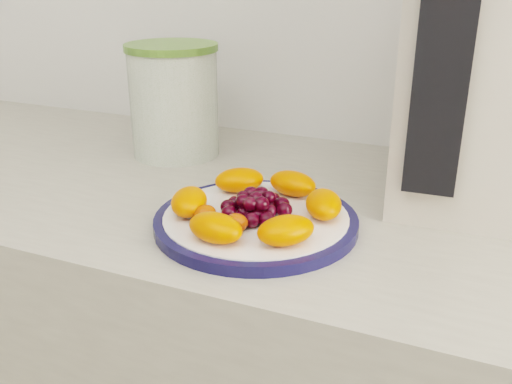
% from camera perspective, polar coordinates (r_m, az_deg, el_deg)
% --- Properties ---
extents(plate_rim, '(0.27, 0.27, 0.01)m').
position_cam_1_polar(plate_rim, '(0.76, 0.00, -2.97)').
color(plate_rim, '#11113C').
rests_on(plate_rim, counter).
extents(plate_face, '(0.25, 0.25, 0.02)m').
position_cam_1_polar(plate_face, '(0.76, 0.00, -2.90)').
color(plate_face, white).
rests_on(plate_face, counter).
extents(canister, '(0.17, 0.17, 0.19)m').
position_cam_1_polar(canister, '(1.04, -8.18, 8.71)').
color(canister, '#345915').
rests_on(canister, counter).
extents(canister_lid, '(0.18, 0.18, 0.01)m').
position_cam_1_polar(canister_lid, '(1.02, -8.49, 14.14)').
color(canister_lid, '#52792D').
rests_on(canister_lid, canister).
extents(appliance_body, '(0.23, 0.31, 0.38)m').
position_cam_1_polar(appliance_body, '(0.88, 22.13, 11.40)').
color(appliance_body, beige).
rests_on(appliance_body, counter).
extents(appliance_panel, '(0.07, 0.03, 0.28)m').
position_cam_1_polar(appliance_panel, '(0.73, 18.00, 10.38)').
color(appliance_panel, black).
rests_on(appliance_panel, appliance_body).
extents(fruit_plate, '(0.24, 0.23, 0.03)m').
position_cam_1_polar(fruit_plate, '(0.75, -0.13, -1.28)').
color(fruit_plate, '#FF5000').
rests_on(fruit_plate, plate_face).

